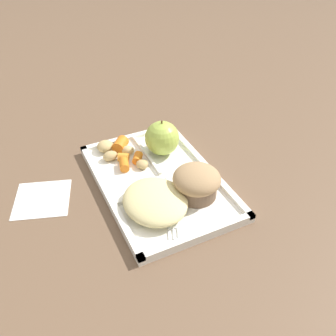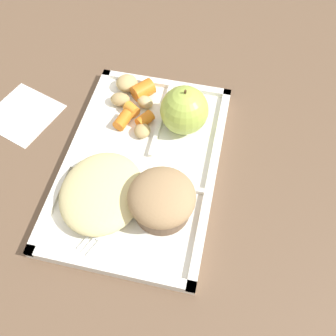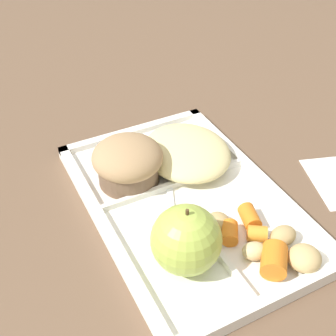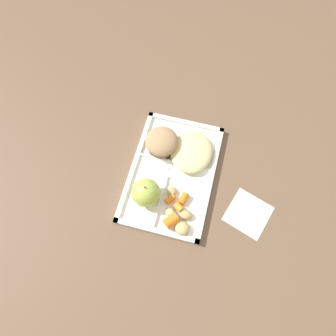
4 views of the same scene
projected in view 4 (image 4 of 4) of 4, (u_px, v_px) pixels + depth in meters
ground at (172, 175)px, 0.87m from camera, size 6.00×6.00×0.00m
lunch_tray at (172, 174)px, 0.86m from camera, size 0.34×0.23×0.02m
green_apple at (146, 193)px, 0.80m from camera, size 0.08×0.08×0.08m
bran_muffin at (162, 143)px, 0.86m from camera, size 0.09×0.09×0.06m
carrot_slice_diagonal at (171, 221)px, 0.79m from camera, size 0.04×0.04×0.03m
carrot_slice_tilted at (179, 207)px, 0.81m from camera, size 0.03×0.03×0.02m
carrot_slice_near_corner at (184, 199)px, 0.82m from camera, size 0.03×0.03×0.02m
carrot_slice_center at (170, 199)px, 0.82m from camera, size 0.03×0.03×0.02m
potato_chunk_large at (182, 229)px, 0.79m from camera, size 0.05×0.05×0.02m
potato_chunk_golden at (186, 215)px, 0.80m from camera, size 0.03×0.03×0.02m
potato_chunk_small at (172, 191)px, 0.83m from camera, size 0.03×0.03×0.02m
potato_chunk_wedge at (170, 212)px, 0.80m from camera, size 0.03×0.03×0.02m
egg_noodle_pile at (192, 152)px, 0.87m from camera, size 0.13×0.12×0.04m
meatball_side at (185, 155)px, 0.86m from camera, size 0.03×0.03×0.03m
meatball_back at (186, 154)px, 0.87m from camera, size 0.03×0.03×0.03m
meatball_front at (191, 150)px, 0.87m from camera, size 0.03×0.03×0.03m
meatball_center at (191, 152)px, 0.87m from camera, size 0.03×0.03×0.03m
plastic_fork at (184, 147)px, 0.89m from camera, size 0.16×0.08×0.00m
paper_napkin at (248, 214)px, 0.82m from camera, size 0.13×0.13×0.00m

